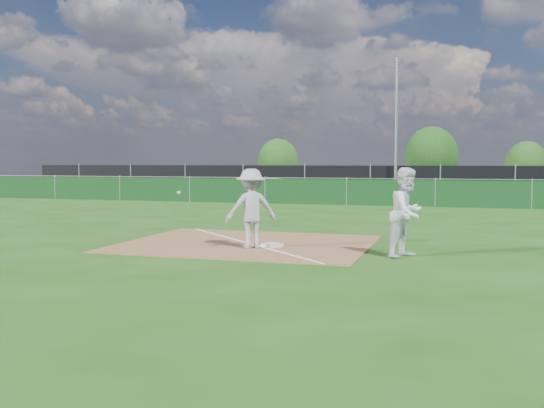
# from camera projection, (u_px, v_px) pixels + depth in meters

# --- Properties ---
(ground) EXTENTS (90.00, 90.00, 0.00)m
(ground) POSITION_uv_depth(u_px,v_px,m) (324.00, 214.00, 23.51)
(ground) COLOR #1C4B10
(ground) RESTS_ON ground
(infield_dirt) EXTENTS (6.00, 5.00, 0.02)m
(infield_dirt) POSITION_uv_depth(u_px,v_px,m) (247.00, 243.00, 14.93)
(infield_dirt) COLOR brown
(infield_dirt) RESTS_ON ground
(foul_line) EXTENTS (5.01, 5.01, 0.01)m
(foul_line) POSITION_uv_depth(u_px,v_px,m) (247.00, 243.00, 14.93)
(foul_line) COLOR white
(foul_line) RESTS_ON infield_dirt
(green_fence) EXTENTS (44.00, 0.05, 1.20)m
(green_fence) POSITION_uv_depth(u_px,v_px,m) (347.00, 192.00, 28.24)
(green_fence) COLOR #0E3514
(green_fence) RESTS_ON ground
(dirt_mound) EXTENTS (3.38, 2.60, 1.17)m
(dirt_mound) POSITION_uv_depth(u_px,v_px,m) (267.00, 188.00, 33.04)
(dirt_mound) COLOR olive
(dirt_mound) RESTS_ON ground
(black_fence) EXTENTS (46.00, 0.04, 1.80)m
(black_fence) POSITION_uv_depth(u_px,v_px,m) (370.00, 181.00, 35.85)
(black_fence) COLOR black
(black_fence) RESTS_ON ground
(parking_lot) EXTENTS (46.00, 9.00, 0.01)m
(parking_lot) POSITION_uv_depth(u_px,v_px,m) (380.00, 192.00, 40.68)
(parking_lot) COLOR black
(parking_lot) RESTS_ON ground
(light_pole) EXTENTS (0.16, 0.16, 8.00)m
(light_pole) POSITION_uv_depth(u_px,v_px,m) (396.00, 127.00, 34.91)
(light_pole) COLOR slate
(light_pole) RESTS_ON ground
(first_base) EXTENTS (0.51, 0.51, 0.08)m
(first_base) POSITION_uv_depth(u_px,v_px,m) (272.00, 245.00, 14.29)
(first_base) COLOR silver
(first_base) RESTS_ON infield_dirt
(play_at_first) EXTENTS (2.44, 1.19, 1.84)m
(play_at_first) POSITION_uv_depth(u_px,v_px,m) (251.00, 209.00, 14.01)
(play_at_first) COLOR #B3B3B5
(play_at_first) RESTS_ON infield_dirt
(runner) EXTENTS (1.07, 1.15, 1.90)m
(runner) POSITION_uv_depth(u_px,v_px,m) (407.00, 212.00, 12.80)
(runner) COLOR silver
(runner) RESTS_ON ground
(car_left) EXTENTS (4.78, 2.45, 1.56)m
(car_left) POSITION_uv_depth(u_px,v_px,m) (309.00, 179.00, 42.30)
(car_left) COLOR #A7AAAF
(car_left) RESTS_ON parking_lot
(car_mid) EXTENTS (5.11, 3.53, 1.60)m
(car_mid) POSITION_uv_depth(u_px,v_px,m) (360.00, 180.00, 39.91)
(car_mid) COLOR black
(car_mid) RESTS_ON parking_lot
(car_right) EXTENTS (4.96, 2.59, 1.37)m
(car_right) POSITION_uv_depth(u_px,v_px,m) (487.00, 183.00, 38.57)
(car_right) COLOR black
(car_right) RESTS_ON parking_lot
(tree_left) EXTENTS (3.26, 3.26, 3.86)m
(tree_left) POSITION_uv_depth(u_px,v_px,m) (278.00, 162.00, 47.93)
(tree_left) COLOR #382316
(tree_left) RESTS_ON ground
(tree_mid) EXTENTS (3.96, 3.96, 4.70)m
(tree_mid) POSITION_uv_depth(u_px,v_px,m) (431.00, 156.00, 45.86)
(tree_mid) COLOR #382316
(tree_mid) RESTS_ON ground
(tree_right) EXTENTS (2.93, 2.93, 3.48)m
(tree_right) POSITION_uv_depth(u_px,v_px,m) (526.00, 165.00, 42.78)
(tree_right) COLOR #382316
(tree_right) RESTS_ON ground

